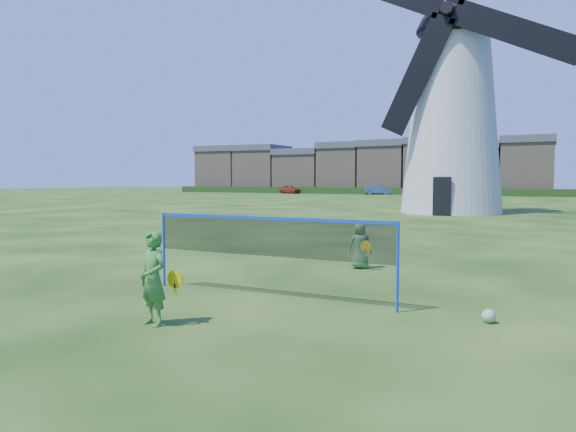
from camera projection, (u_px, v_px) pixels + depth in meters
The scene contains 10 objects.
ground at pixel (268, 291), 10.67m from camera, with size 220.00×220.00×0.00m, color black.
windmill at pixel (453, 109), 34.94m from camera, with size 15.25×6.54×20.26m.
badminton_net at pixel (268, 238), 10.03m from camera, with size 5.05×0.05×1.55m.
player_girl at pixel (153, 278), 8.16m from camera, with size 0.72×0.48×1.46m.
player_boy at pixel (360, 245), 13.38m from camera, with size 0.69×0.52×1.18m.
play_ball at pixel (489, 316), 8.33m from camera, with size 0.22×0.22×0.22m, color green.
terraced_houses at pixel (355, 168), 85.05m from camera, with size 57.60×8.40×8.35m.
hedge at pixel (350, 191), 79.35m from camera, with size 62.00×0.80×1.00m, color #193814.
car_left at pixel (290, 189), 82.48m from camera, with size 1.53×3.81×1.30m, color maroon.
car_right at pixel (379, 190), 77.29m from camera, with size 1.38×3.94×1.30m, color #294E7C.
Camera 1 is at (5.06, -9.25, 2.26)m, focal length 33.05 mm.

